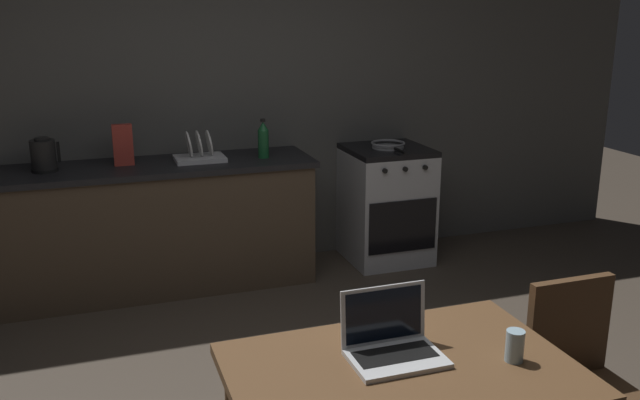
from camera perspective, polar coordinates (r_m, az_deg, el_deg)
name	(u,v)px	position (r m, az deg, el deg)	size (l,w,h in m)	color
back_wall	(258,77)	(5.20, -5.14, 10.10)	(6.40, 0.10, 2.83)	#52514F
kitchen_counter	(159,226)	(4.91, -13.23, -2.12)	(2.16, 0.64, 0.89)	#4C3D2D
stove_oven	(386,204)	(5.34, 5.51, -0.34)	(0.60, 0.62, 0.89)	#B7BABF
dining_table	(402,390)	(2.43, 6.84, -15.36)	(1.16, 0.77, 0.75)	brown
chair	(581,376)	(3.02, 20.86, -13.45)	(0.40, 0.40, 0.87)	#4C331E
laptop	(392,344)	(2.43, 6.01, -11.79)	(0.32, 0.24, 0.23)	silver
electric_kettle	(44,155)	(4.77, -21.96, 3.44)	(0.19, 0.16, 0.22)	black
bottle	(263,139)	(4.85, -4.73, 5.03)	(0.08, 0.08, 0.28)	#19592D
frying_pan	(388,145)	(5.21, 5.70, 4.57)	(0.26, 0.43, 0.05)	gray
drinking_glass	(515,346)	(2.48, 15.85, -11.56)	(0.06, 0.06, 0.11)	#99B7C6
cereal_box	(123,145)	(4.78, -16.03, 4.42)	(0.13, 0.05, 0.28)	#B2382D
dish_rack	(200,154)	(4.83, -9.96, 3.79)	(0.34, 0.26, 0.21)	silver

